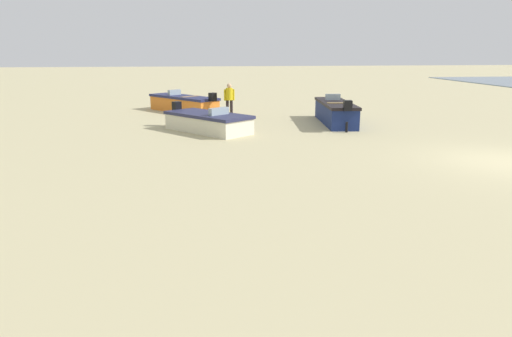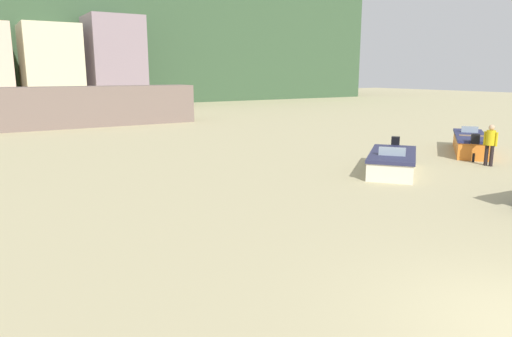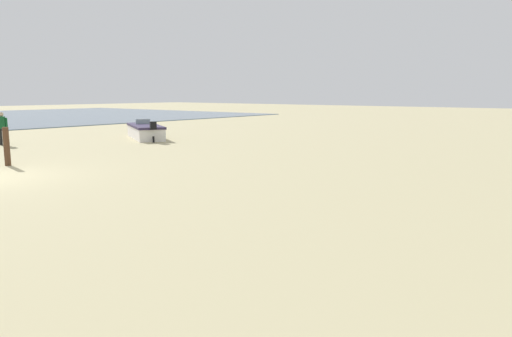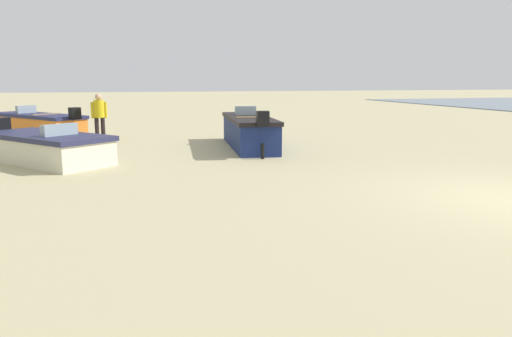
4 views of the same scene
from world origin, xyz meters
The scene contains 7 objects.
headland_hill centered at (0.00, 66.00, 8.63)m, with size 90.00×32.00×17.26m, color #355033.
harbor_pier centered at (-0.16, 30.00, 1.35)m, with size 15.93×2.40×2.69m, color #746158.
townhouse_centre_right centered at (0.95, 47.33, 4.08)m, with size 5.16×6.66×8.15m, color beige.
townhouse_far_right centered at (7.08, 46.78, 4.64)m, with size 5.32×5.56×9.27m, color gray.
boat_cream_4 centered at (6.49, 8.56, 0.38)m, with size 3.94×3.63×1.06m.
boat_orange_5 centered at (12.77, 9.65, 0.43)m, with size 4.41×3.80×1.16m.
beach_walker_distant centered at (10.61, 7.38, 0.95)m, with size 0.39×0.54×1.62m.
Camera 2 is at (-6.51, -2.89, 3.57)m, focal length 32.47 mm.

